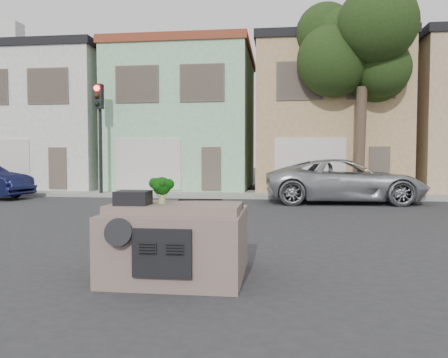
# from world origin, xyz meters

# --- Properties ---
(ground_plane) EXTENTS (120.00, 120.00, 0.00)m
(ground_plane) POSITION_xyz_m (0.00, 0.00, 0.00)
(ground_plane) COLOR #303033
(ground_plane) RESTS_ON ground
(sidewalk) EXTENTS (40.00, 3.00, 0.15)m
(sidewalk) POSITION_xyz_m (0.00, 10.50, 0.07)
(sidewalk) COLOR gray
(sidewalk) RESTS_ON ground
(townhouse_white) EXTENTS (7.20, 8.20, 7.55)m
(townhouse_white) POSITION_xyz_m (-11.00, 14.50, 3.77)
(townhouse_white) COLOR silver
(townhouse_white) RESTS_ON ground
(townhouse_mint) EXTENTS (7.20, 8.20, 7.55)m
(townhouse_mint) POSITION_xyz_m (-3.50, 14.50, 3.77)
(townhouse_mint) COLOR #9ED6A4
(townhouse_mint) RESTS_ON ground
(townhouse_tan) EXTENTS (7.20, 8.20, 7.55)m
(townhouse_tan) POSITION_xyz_m (4.00, 14.50, 3.77)
(townhouse_tan) COLOR tan
(townhouse_tan) RESTS_ON ground
(silver_pickup) EXTENTS (6.30, 3.16, 1.71)m
(silver_pickup) POSITION_xyz_m (4.12, 8.08, 0.00)
(silver_pickup) COLOR #A2A3A8
(silver_pickup) RESTS_ON ground
(traffic_signal) EXTENTS (0.40, 0.40, 5.10)m
(traffic_signal) POSITION_xyz_m (-6.50, 9.50, 2.55)
(traffic_signal) COLOR black
(traffic_signal) RESTS_ON ground
(tree_near) EXTENTS (4.40, 4.00, 8.50)m
(tree_near) POSITION_xyz_m (5.00, 9.80, 4.25)
(tree_near) COLOR #203513
(tree_near) RESTS_ON ground
(car_dashboard) EXTENTS (2.00, 1.80, 1.12)m
(car_dashboard) POSITION_xyz_m (0.00, -3.00, 0.56)
(car_dashboard) COLOR #786259
(car_dashboard) RESTS_ON ground
(instrument_hump) EXTENTS (0.48, 0.38, 0.20)m
(instrument_hump) POSITION_xyz_m (-0.58, -3.35, 1.22)
(instrument_hump) COLOR black
(instrument_hump) RESTS_ON car_dashboard
(wiper_arm) EXTENTS (0.69, 0.15, 0.02)m
(wiper_arm) POSITION_xyz_m (0.28, -2.62, 1.13)
(wiper_arm) COLOR black
(wiper_arm) RESTS_ON car_dashboard
(broccoli) EXTENTS (0.47, 0.47, 0.41)m
(broccoli) POSITION_xyz_m (-0.21, -3.11, 1.32)
(broccoli) COLOR black
(broccoli) RESTS_ON car_dashboard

